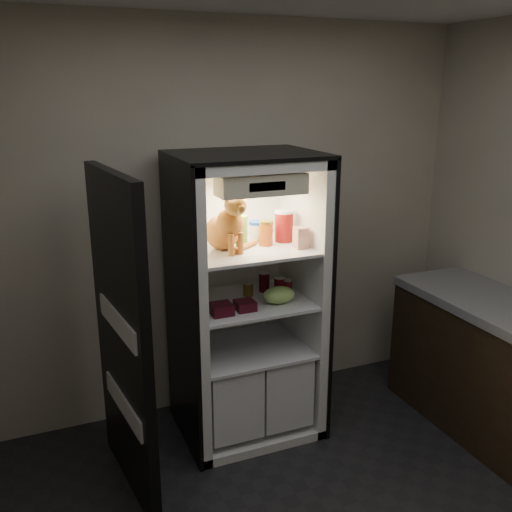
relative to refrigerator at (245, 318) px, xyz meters
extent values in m
plane|color=beige|center=(0.00, 0.42, 0.56)|extent=(3.60, 0.00, 3.60)
cube|color=white|center=(0.00, 0.29, 0.13)|extent=(0.85, 0.06, 1.85)
cube|color=white|center=(-0.40, -0.03, 0.13)|extent=(0.06, 0.70, 1.85)
cube|color=white|center=(0.40, -0.03, 0.13)|extent=(0.06, 0.70, 1.85)
cube|color=white|center=(0.00, -0.03, 1.03)|extent=(0.85, 0.70, 0.06)
cube|color=white|center=(0.00, -0.03, -0.76)|extent=(0.85, 0.70, 0.06)
cube|color=black|center=(-0.44, -0.03, 0.13)|extent=(0.02, 0.72, 1.87)
cube|color=black|center=(0.44, -0.03, 0.13)|extent=(0.02, 0.72, 1.87)
cube|color=black|center=(0.00, -0.03, 1.07)|extent=(0.90, 0.72, 0.02)
cube|color=white|center=(0.00, -0.06, 0.49)|extent=(0.73, 0.62, 0.02)
cube|color=white|center=(0.00, -0.06, 0.14)|extent=(0.73, 0.62, 0.02)
cube|color=white|center=(-0.18, -0.06, -0.44)|extent=(0.34, 0.58, 0.48)
cube|color=white|center=(0.18, -0.06, -0.44)|extent=(0.34, 0.58, 0.48)
cube|color=white|center=(0.00, -0.06, -0.19)|extent=(0.73, 0.62, 0.02)
cube|color=beige|center=(0.00, -0.27, 0.93)|extent=(0.52, 0.18, 0.12)
cube|color=black|center=(0.00, -0.36, 0.93)|extent=(0.22, 0.01, 0.05)
cube|color=black|center=(-0.84, -0.30, 0.13)|extent=(0.16, 0.87, 1.85)
cube|color=white|center=(-0.85, -0.36, -0.24)|extent=(0.13, 0.64, 0.12)
cube|color=white|center=(-0.85, -0.36, 0.26)|extent=(0.13, 0.64, 0.12)
ellipsoid|color=#C85019|center=(-0.16, -0.02, 0.60)|extent=(0.25, 0.29, 0.21)
ellipsoid|color=#C85019|center=(-0.14, -0.12, 0.68)|extent=(0.19, 0.18, 0.18)
sphere|color=orange|center=(-0.13, -0.19, 0.80)|extent=(0.16, 0.16, 0.13)
sphere|color=orange|center=(-0.12, -0.24, 0.79)|extent=(0.07, 0.07, 0.06)
cone|color=orange|center=(-0.17, -0.18, 0.87)|extent=(0.06, 0.06, 0.06)
cone|color=orange|center=(-0.09, -0.17, 0.87)|extent=(0.06, 0.06, 0.06)
cylinder|color=#C85019|center=(-0.16, -0.19, 0.56)|extent=(0.03, 0.03, 0.13)
cylinder|color=#C85019|center=(-0.09, -0.18, 0.56)|extent=(0.03, 0.03, 0.13)
cylinder|color=#C85019|center=(-0.03, -0.09, 0.52)|extent=(0.22, 0.17, 0.03)
cylinder|color=#268C2B|center=(-0.03, -0.04, 0.59)|extent=(0.08, 0.08, 0.18)
cylinder|color=#268C2B|center=(-0.03, -0.04, 0.69)|extent=(0.08, 0.08, 0.02)
cylinder|color=white|center=(0.10, 0.04, 0.56)|extent=(0.10, 0.10, 0.12)
cylinder|color=#1A41BC|center=(0.10, 0.04, 0.62)|extent=(0.10, 0.10, 0.02)
cylinder|color=#9D0E0E|center=(0.12, -0.06, 0.57)|extent=(0.09, 0.09, 0.14)
cylinder|color=gold|center=(0.12, -0.06, 0.65)|extent=(0.09, 0.09, 0.02)
cylinder|color=maroon|center=(0.27, -0.02, 0.59)|extent=(0.12, 0.12, 0.19)
cylinder|color=white|center=(0.27, -0.02, 0.69)|extent=(0.12, 0.12, 0.02)
cube|color=silver|center=(0.30, -0.20, 0.56)|extent=(0.08, 0.08, 0.13)
cylinder|color=black|center=(0.16, 0.04, 0.21)|extent=(0.07, 0.07, 0.13)
cylinder|color=#B2B2B2|center=(0.16, 0.04, 0.28)|extent=(0.07, 0.07, 0.00)
cylinder|color=black|center=(0.21, -0.08, 0.21)|extent=(0.07, 0.07, 0.13)
cylinder|color=#B2B2B2|center=(0.21, -0.08, 0.28)|extent=(0.07, 0.07, 0.00)
cylinder|color=black|center=(0.26, -0.11, 0.20)|extent=(0.06, 0.06, 0.11)
cylinder|color=#B2B2B2|center=(0.26, -0.11, 0.26)|extent=(0.06, 0.06, 0.00)
cylinder|color=brown|center=(0.03, 0.01, 0.19)|extent=(0.07, 0.07, 0.08)
cylinder|color=#B2B2B2|center=(0.03, 0.01, 0.24)|extent=(0.07, 0.07, 0.01)
ellipsoid|color=#8CCF61|center=(0.16, -0.18, 0.20)|extent=(0.21, 0.15, 0.10)
cube|color=#4E0D1C|center=(-0.24, -0.22, 0.18)|extent=(0.13, 0.13, 0.06)
cube|color=#4E0D1C|center=(-0.08, -0.21, 0.18)|extent=(0.12, 0.12, 0.06)
camera|label=1|loc=(-1.27, -3.24, 1.47)|focal=40.00mm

